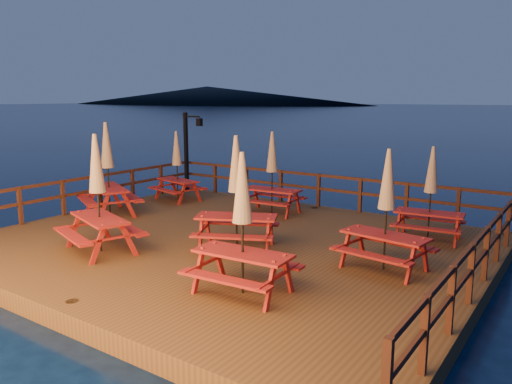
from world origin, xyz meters
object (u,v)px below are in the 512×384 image
lamp_post (189,144)px  picnic_table_2 (236,191)px  picnic_table_1 (242,222)px  picnic_table_0 (431,192)px

lamp_post → picnic_table_2: bearing=-39.9°
picnic_table_2 → lamp_post: bearing=113.9°
lamp_post → picnic_table_1: bearing=-42.8°
lamp_post → picnic_table_1: 10.48m
picnic_table_1 → picnic_table_2: (-1.73, 2.13, 0.04)m
picnic_table_0 → lamp_post: bearing=163.9°
picnic_table_2 → picnic_table_1: bearing=-77.1°
picnic_table_0 → picnic_table_2: 4.92m
picnic_table_0 → picnic_table_1: (-1.82, -5.53, 0.13)m
picnic_table_0 → picnic_table_1: bearing=-114.9°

